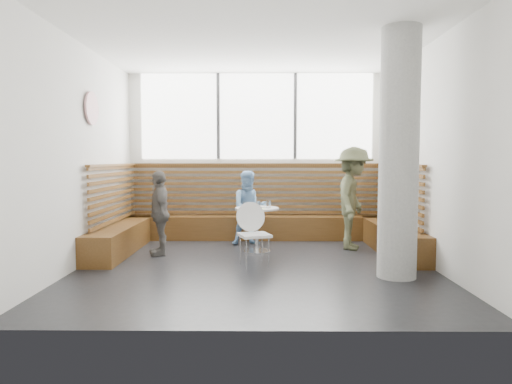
{
  "coord_description": "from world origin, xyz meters",
  "views": [
    {
      "loc": [
        0.07,
        -6.48,
        1.53
      ],
      "look_at": [
        0.0,
        1.0,
        1.0
      ],
      "focal_mm": 32.0,
      "sensor_mm": 36.0,
      "label": 1
    }
  ],
  "objects_px": {
    "child_back": "(249,208)",
    "child_left": "(159,213)",
    "cafe_table": "(257,220)",
    "cafe_chair": "(254,228)",
    "adult_man": "(353,198)",
    "concrete_column": "(399,154)"
  },
  "relations": [
    {
      "from": "concrete_column",
      "to": "child_back",
      "type": "relative_size",
      "value": 2.4
    },
    {
      "from": "child_back",
      "to": "child_left",
      "type": "bearing_deg",
      "value": -158.92
    },
    {
      "from": "concrete_column",
      "to": "child_back",
      "type": "distance_m",
      "value": 3.14
    },
    {
      "from": "child_left",
      "to": "child_back",
      "type": "bearing_deg",
      "value": 103.45
    },
    {
      "from": "cafe_table",
      "to": "child_back",
      "type": "height_order",
      "value": "child_back"
    },
    {
      "from": "child_back",
      "to": "cafe_chair",
      "type": "bearing_deg",
      "value": -96.21
    },
    {
      "from": "concrete_column",
      "to": "cafe_chair",
      "type": "distance_m",
      "value": 2.26
    },
    {
      "from": "child_back",
      "to": "concrete_column",
      "type": "bearing_deg",
      "value": -59.0
    },
    {
      "from": "cafe_table",
      "to": "child_left",
      "type": "bearing_deg",
      "value": -172.11
    },
    {
      "from": "child_back",
      "to": "child_left",
      "type": "xyz_separation_m",
      "value": [
        -1.43,
        -0.87,
        0.01
      ]
    },
    {
      "from": "concrete_column",
      "to": "child_left",
      "type": "relative_size",
      "value": 2.36
    },
    {
      "from": "concrete_column",
      "to": "adult_man",
      "type": "distance_m",
      "value": 2.02
    },
    {
      "from": "cafe_chair",
      "to": "cafe_table",
      "type": "bearing_deg",
      "value": 69.29
    },
    {
      "from": "cafe_table",
      "to": "child_left",
      "type": "height_order",
      "value": "child_left"
    },
    {
      "from": "child_left",
      "to": "adult_man",
      "type": "bearing_deg",
      "value": 80.79
    },
    {
      "from": "cafe_table",
      "to": "child_back",
      "type": "xyz_separation_m",
      "value": [
        -0.14,
        0.65,
        0.13
      ]
    },
    {
      "from": "cafe_chair",
      "to": "adult_man",
      "type": "height_order",
      "value": "adult_man"
    },
    {
      "from": "child_left",
      "to": "cafe_table",
      "type": "bearing_deg",
      "value": 80.12
    },
    {
      "from": "adult_man",
      "to": "cafe_table",
      "type": "bearing_deg",
      "value": 118.32
    },
    {
      "from": "cafe_table",
      "to": "adult_man",
      "type": "xyz_separation_m",
      "value": [
        1.64,
        0.27,
        0.34
      ]
    },
    {
      "from": "adult_man",
      "to": "child_back",
      "type": "distance_m",
      "value": 1.83
    },
    {
      "from": "cafe_table",
      "to": "child_back",
      "type": "bearing_deg",
      "value": 102.02
    }
  ]
}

